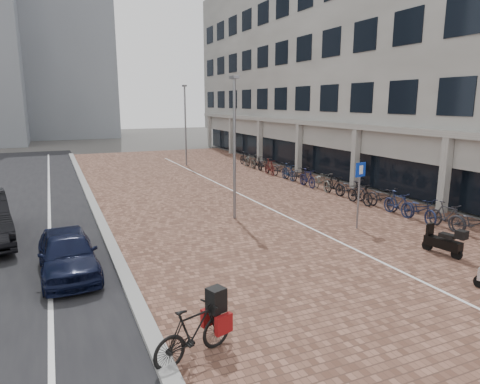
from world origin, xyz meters
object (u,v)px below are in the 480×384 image
at_px(hero_bike, 194,331).
at_px(car_navy, 68,253).
at_px(parking_sign, 359,184).
at_px(scooter_mid, 443,241).

bearing_deg(hero_bike, car_navy, 1.90).
bearing_deg(car_navy, parking_sign, -0.86).
distance_m(car_navy, hero_bike, 5.67).
bearing_deg(hero_bike, parking_sign, -74.94).
bearing_deg(parking_sign, hero_bike, -159.56).
relative_size(car_navy, hero_bike, 2.02).
bearing_deg(scooter_mid, hero_bike, -175.73).
distance_m(hero_bike, scooter_mid, 9.21).
relative_size(scooter_mid, parking_sign, 0.54).
bearing_deg(hero_bike, scooter_mid, -95.04).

